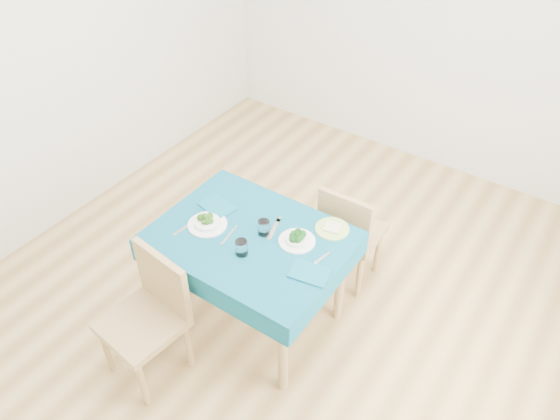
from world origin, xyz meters
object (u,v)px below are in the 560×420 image
Objects in this scene: table at (252,279)px; bowl_far at (297,238)px; bowl_near at (207,221)px; side_plate at (332,229)px; chair_near at (139,312)px; chair_far at (353,227)px.

table is 5.18× the size of bowl_far.
bowl_far is (0.53, 0.19, -0.00)m from bowl_near.
bowl_near is 1.16× the size of side_plate.
table is 5.45× the size of side_plate.
chair_near is 4.89× the size of bowl_far.
bowl_far is 0.24m from side_plate.
chair_near reaches higher than table.
chair_near is 0.67m from bowl_near.
chair_far is at bearing 52.07° from bowl_near.
bowl_near is (-0.27, -0.07, 0.42)m from table.
chair_far is (0.34, 0.72, 0.09)m from table.
table is at bearing 73.76° from chair_near.
bowl_far is at bearing 24.88° from table.
chair_far is 0.68m from bowl_far.
bowl_far is at bearing -118.80° from side_plate.
chair_near is (-0.29, -0.68, 0.16)m from table.
side_plate is at bearing 63.58° from chair_near.
bowl_near is (-0.61, -0.79, 0.32)m from chair_far.
bowl_far is at bearing 62.46° from chair_near.
chair_near is at bearing -113.08° from table.
table is 4.69× the size of bowl_near.
table is 1.21× the size of chair_far.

